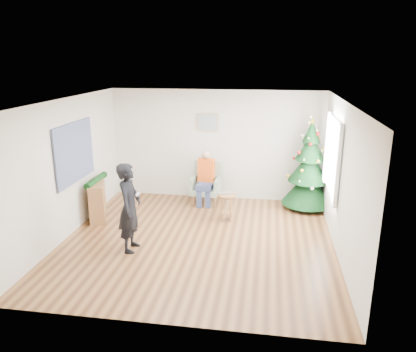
% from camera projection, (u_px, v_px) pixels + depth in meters
% --- Properties ---
extents(floor, '(5.00, 5.00, 0.00)m').
position_uv_depth(floor, '(198.00, 241.00, 7.62)').
color(floor, brown).
rests_on(floor, ground).
extents(ceiling, '(5.00, 5.00, 0.00)m').
position_uv_depth(ceiling, '(197.00, 101.00, 6.87)').
color(ceiling, white).
rests_on(ceiling, wall_back).
extents(wall_back, '(5.00, 0.00, 5.00)m').
position_uv_depth(wall_back, '(216.00, 145.00, 9.61)').
color(wall_back, silver).
rests_on(wall_back, floor).
extents(wall_front, '(5.00, 0.00, 5.00)m').
position_uv_depth(wall_front, '(161.00, 232.00, 4.88)').
color(wall_front, silver).
rests_on(wall_front, floor).
extents(wall_left, '(0.00, 5.00, 5.00)m').
position_uv_depth(wall_left, '(67.00, 169.00, 7.61)').
color(wall_left, silver).
rests_on(wall_left, floor).
extents(wall_right, '(0.00, 5.00, 5.00)m').
position_uv_depth(wall_right, '(342.00, 181.00, 6.88)').
color(wall_right, silver).
rests_on(wall_right, floor).
extents(window_panel, '(0.04, 1.30, 1.40)m').
position_uv_depth(window_panel, '(333.00, 156.00, 7.77)').
color(window_panel, white).
rests_on(window_panel, wall_right).
extents(curtains, '(0.05, 1.75, 1.50)m').
position_uv_depth(curtains, '(331.00, 155.00, 7.78)').
color(curtains, white).
rests_on(curtains, wall_right).
extents(christmas_tree, '(1.15, 1.15, 2.07)m').
position_uv_depth(christmas_tree, '(309.00, 168.00, 9.02)').
color(christmas_tree, '#3F2816').
rests_on(christmas_tree, floor).
extents(stool, '(0.39, 0.39, 0.58)m').
position_uv_depth(stool, '(226.00, 207.00, 8.48)').
color(stool, brown).
rests_on(stool, floor).
extents(laptop, '(0.38, 0.32, 0.03)m').
position_uv_depth(laptop, '(227.00, 194.00, 8.40)').
color(laptop, silver).
rests_on(laptop, stool).
extents(armchair, '(0.72, 0.66, 0.96)m').
position_uv_depth(armchair, '(206.00, 189.00, 9.49)').
color(armchair, gray).
rests_on(armchair, floor).
extents(seated_person, '(0.39, 0.56, 1.26)m').
position_uv_depth(seated_person, '(205.00, 177.00, 9.37)').
color(seated_person, navy).
rests_on(seated_person, armchair).
extents(standing_man, '(0.40, 0.60, 1.60)m').
position_uv_depth(standing_man, '(130.00, 208.00, 7.06)').
color(standing_man, black).
rests_on(standing_man, floor).
extents(game_controller, '(0.04, 0.13, 0.04)m').
position_uv_depth(game_controller, '(138.00, 194.00, 6.93)').
color(game_controller, white).
rests_on(game_controller, standing_man).
extents(console, '(0.63, 1.04, 0.80)m').
position_uv_depth(console, '(97.00, 199.00, 8.65)').
color(console, brown).
rests_on(console, floor).
extents(garland, '(0.14, 0.90, 0.14)m').
position_uv_depth(garland, '(96.00, 180.00, 8.53)').
color(garland, black).
rests_on(garland, console).
extents(tapestry, '(0.03, 1.50, 1.15)m').
position_uv_depth(tapestry, '(75.00, 152.00, 7.82)').
color(tapestry, black).
rests_on(tapestry, wall_left).
extents(framed_picture, '(0.52, 0.05, 0.42)m').
position_uv_depth(framed_picture, '(207.00, 122.00, 9.45)').
color(framed_picture, tan).
rests_on(framed_picture, wall_back).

